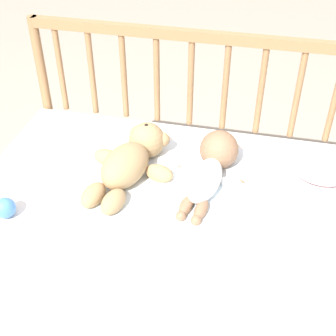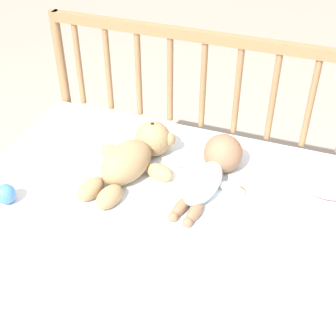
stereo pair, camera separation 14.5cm
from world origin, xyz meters
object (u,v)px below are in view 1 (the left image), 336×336
at_px(small_pillow, 323,168).
at_px(toy_ball, 5,208).
at_px(teddy_bear, 131,160).
at_px(baby, 211,167).

height_order(small_pillow, toy_ball, toy_ball).
distance_m(teddy_bear, toy_ball, 0.41).
height_order(teddy_bear, toy_ball, teddy_bear).
xyz_separation_m(teddy_bear, toy_ball, (-0.30, -0.27, -0.02)).
relative_size(teddy_bear, baby, 1.09).
xyz_separation_m(baby, small_pillow, (0.35, 0.10, -0.02)).
bearing_deg(small_pillow, teddy_bear, -168.23).
bearing_deg(baby, toy_ball, -151.60).
relative_size(small_pillow, toy_ball, 3.12).
bearing_deg(baby, teddy_bear, -174.04).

